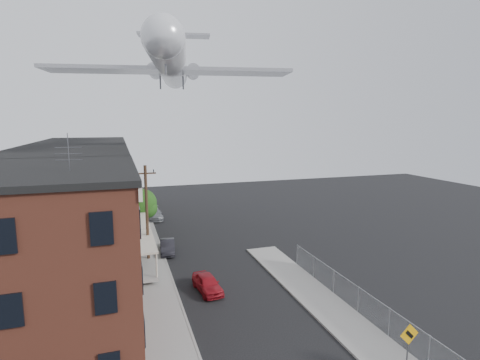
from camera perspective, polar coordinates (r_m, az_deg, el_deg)
The scene contains 18 objects.
sidewalk_left at distance 40.80m, azimuth -14.24°, elevation -9.44°, with size 3.00×62.00×0.12m, color gray.
sidewalk_right at distance 27.63m, azimuth 13.54°, elevation -18.58°, with size 3.00×26.00×0.12m, color gray.
curb_left at distance 40.90m, azimuth -12.18°, elevation -9.31°, with size 0.15×62.00×0.14m, color gray.
curb_right at distance 26.96m, azimuth 10.76°, elevation -19.19°, with size 0.15×26.00×0.14m, color gray.
corner_building at distance 23.40m, azimuth -28.08°, elevation -10.96°, with size 10.31×12.30×12.15m.
row_house_a at distance 32.42m, azimuth -25.16°, elevation -5.47°, with size 11.98×7.00×10.30m.
row_house_b at distance 39.21m, azimuth -23.94°, elevation -3.02°, with size 11.98×7.00×10.30m.
row_house_c at distance 46.06m, azimuth -23.08°, elevation -1.30°, with size 11.98×7.00×10.30m.
row_house_d at distance 52.95m, azimuth -22.45°, elevation -0.02°, with size 11.98×7.00×10.30m.
row_house_e at distance 59.87m, azimuth -21.96°, elevation 0.96°, with size 11.98×7.00×10.30m.
chainlink_fence at distance 27.24m, azimuth 17.58°, elevation -16.97°, with size 0.06×18.06×1.90m.
warning_sign at distance 21.94m, azimuth 24.30°, elevation -21.45°, with size 1.10×0.11×2.80m.
utility_pole at distance 33.77m, azimuth -14.00°, elevation -5.13°, with size 1.80×0.26×9.00m.
street_tree at distance 43.72m, azimuth -14.46°, elevation -3.62°, with size 3.22×3.20×5.20m.
car_near at distance 29.32m, azimuth -4.99°, elevation -15.41°, with size 1.53×3.80×1.30m, color maroon.
car_mid at distance 37.73m, azimuth -11.01°, elevation -9.92°, with size 1.35×3.88×1.28m, color black.
car_far at distance 50.75m, azimuth -12.93°, elevation -5.05°, with size 1.92×4.72×1.37m, color gray.
airplane at distance 38.60m, azimuth -10.45°, elevation 17.11°, with size 22.56×25.78×7.41m.
Camera 1 is at (-7.70, -14.74, 12.67)m, focal length 28.00 mm.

